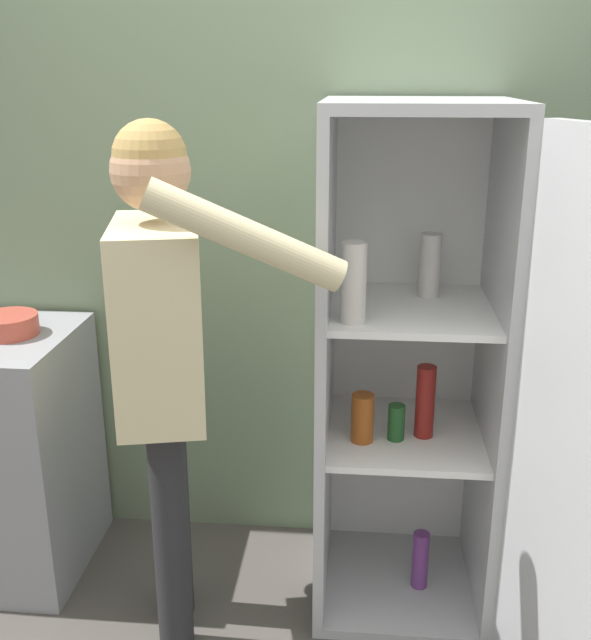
# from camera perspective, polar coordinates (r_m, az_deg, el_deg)

# --- Properties ---
(wall_back) EXTENTS (7.00, 0.06, 2.55)m
(wall_back) POSITION_cam_1_polar(r_m,az_deg,el_deg) (2.78, 2.09, 7.04)
(wall_back) COLOR gray
(wall_back) RESTS_ON ground_plane
(refrigerator) EXTENTS (0.87, 1.16, 1.74)m
(refrigerator) POSITION_cam_1_polar(r_m,az_deg,el_deg) (2.49, 10.88, -4.42)
(refrigerator) COLOR #B7BABC
(refrigerator) RESTS_ON ground_plane
(person) EXTENTS (0.74, 0.58, 1.70)m
(person) POSITION_cam_1_polar(r_m,az_deg,el_deg) (2.28, -10.03, -0.91)
(person) COLOR #262628
(person) RESTS_ON ground_plane
(bowl) EXTENTS (0.21, 0.21, 0.07)m
(bowl) POSITION_cam_1_polar(r_m,az_deg,el_deg) (2.83, -21.05, -0.35)
(bowl) COLOR #B24738
(bowl) RESTS_ON counter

